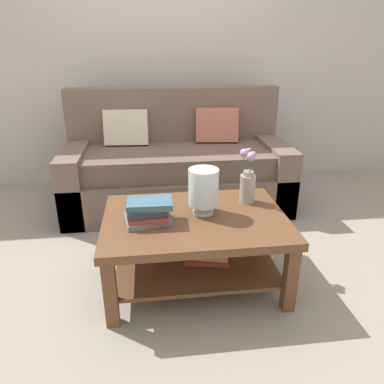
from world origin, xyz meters
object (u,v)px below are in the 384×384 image
(coffee_table, at_px, (196,236))
(couch, at_px, (177,167))
(book_stack_main, at_px, (148,212))
(flower_pitcher, at_px, (248,182))
(glass_hurricane_vase, at_px, (203,188))

(coffee_table, bearing_deg, couch, 90.69)
(book_stack_main, distance_m, flower_pitcher, 0.69)
(book_stack_main, relative_size, flower_pitcher, 0.79)
(glass_hurricane_vase, bearing_deg, book_stack_main, -166.87)
(flower_pitcher, bearing_deg, coffee_table, -154.45)
(glass_hurricane_vase, distance_m, flower_pitcher, 0.34)
(couch, bearing_deg, glass_hurricane_vase, -86.92)
(flower_pitcher, bearing_deg, glass_hurricane_vase, -157.26)
(couch, bearing_deg, book_stack_main, -102.01)
(coffee_table, bearing_deg, flower_pitcher, 25.55)
(couch, relative_size, glass_hurricane_vase, 7.01)
(coffee_table, bearing_deg, book_stack_main, -172.73)
(book_stack_main, bearing_deg, coffee_table, 7.27)
(couch, xyz_separation_m, coffee_table, (0.02, -1.26, -0.03))
(coffee_table, relative_size, flower_pitcher, 3.03)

